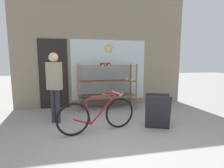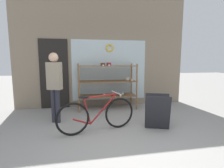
{
  "view_description": "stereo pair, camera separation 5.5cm",
  "coord_description": "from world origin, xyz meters",
  "views": [
    {
      "loc": [
        -0.82,
        -2.7,
        1.49
      ],
      "look_at": [
        0.03,
        1.49,
        0.89
      ],
      "focal_mm": 28.0,
      "sensor_mm": 36.0,
      "label": 1
    },
    {
      "loc": [
        -0.76,
        -2.71,
        1.49
      ],
      "look_at": [
        0.03,
        1.49,
        0.89
      ],
      "focal_mm": 28.0,
      "sensor_mm": 36.0,
      "label": 2
    }
  ],
  "objects": [
    {
      "name": "storefront_facade",
      "position": [
        -0.04,
        2.87,
        1.83
      ],
      "size": [
        5.4,
        0.13,
        3.76
      ],
      "color": "gray",
      "rests_on": "ground_plane"
    },
    {
      "name": "pedestrian",
      "position": [
        -1.33,
        1.49,
        0.97
      ],
      "size": [
        0.37,
        0.3,
        1.65
      ],
      "rotation": [
        0.0,
        0.0,
        -0.42
      ],
      "color": "#282833",
      "rests_on": "ground_plane"
    },
    {
      "name": "bicycle",
      "position": [
        -0.42,
        0.77,
        0.36
      ],
      "size": [
        1.65,
        0.54,
        0.8
      ],
      "rotation": [
        0.0,
        0.0,
        0.23
      ],
      "color": "black",
      "rests_on": "ground_plane"
    },
    {
      "name": "display_case",
      "position": [
        0.08,
        2.44,
        0.84
      ],
      "size": [
        1.73,
        0.59,
        1.4
      ],
      "color": "brown",
      "rests_on": "ground_plane"
    },
    {
      "name": "ground_plane",
      "position": [
        0.0,
        0.0,
        0.0
      ],
      "size": [
        30.0,
        30.0,
        0.0
      ],
      "primitive_type": "plane",
      "color": "gray"
    },
    {
      "name": "sandwich_board",
      "position": [
        0.87,
        0.68,
        0.38
      ],
      "size": [
        0.62,
        0.54,
        0.74
      ],
      "rotation": [
        0.0,
        0.0,
        -0.36
      ],
      "color": "#232328",
      "rests_on": "ground_plane"
    }
  ]
}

